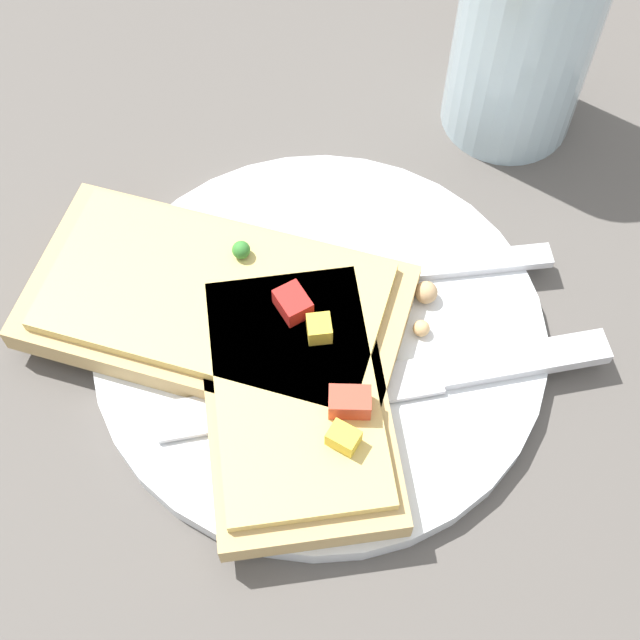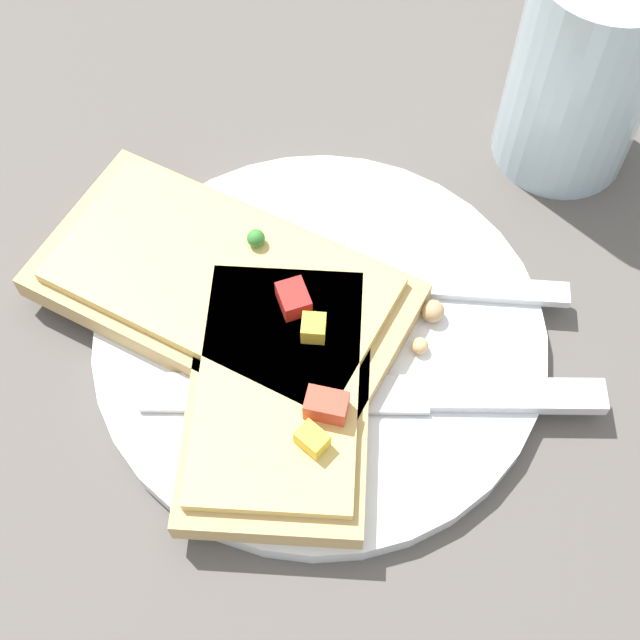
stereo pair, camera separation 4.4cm
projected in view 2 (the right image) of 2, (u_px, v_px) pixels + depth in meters
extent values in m
plane|color=#56514C|center=(320.00, 342.00, 0.46)|extent=(4.00, 4.00, 0.00)
cylinder|color=white|center=(320.00, 336.00, 0.45)|extent=(0.23, 0.23, 0.01)
cube|color=silver|center=(440.00, 287.00, 0.46)|extent=(0.03, 0.13, 0.01)
cube|color=silver|center=(264.00, 275.00, 0.46)|extent=(0.03, 0.05, 0.01)
cube|color=silver|center=(191.00, 253.00, 0.47)|extent=(0.01, 0.03, 0.00)
cube|color=silver|center=(189.00, 265.00, 0.46)|extent=(0.01, 0.03, 0.00)
cube|color=silver|center=(187.00, 276.00, 0.46)|extent=(0.01, 0.03, 0.00)
cube|color=silver|center=(185.00, 288.00, 0.46)|extent=(0.01, 0.03, 0.00)
cube|color=silver|center=(517.00, 396.00, 0.42)|extent=(0.03, 0.09, 0.01)
cube|color=silver|center=(285.00, 393.00, 0.43)|extent=(0.05, 0.14, 0.00)
cube|color=tan|center=(224.00, 290.00, 0.45)|extent=(0.14, 0.20, 0.01)
cube|color=#E0C16B|center=(222.00, 279.00, 0.44)|extent=(0.12, 0.18, 0.01)
sphere|color=#388433|center=(256.00, 238.00, 0.44)|extent=(0.01, 0.01, 0.01)
cube|color=red|center=(294.00, 296.00, 0.43)|extent=(0.02, 0.02, 0.01)
cube|color=tan|center=(279.00, 393.00, 0.42)|extent=(0.15, 0.11, 0.01)
cube|color=#E0C16B|center=(279.00, 384.00, 0.41)|extent=(0.13, 0.09, 0.01)
cube|color=yellow|center=(316.00, 328.00, 0.42)|extent=(0.01, 0.01, 0.01)
cube|color=#D14733|center=(326.00, 405.00, 0.40)|extent=(0.01, 0.02, 0.01)
cube|color=yellow|center=(312.00, 439.00, 0.39)|extent=(0.02, 0.02, 0.01)
sphere|color=tan|center=(266.00, 424.00, 0.42)|extent=(0.01, 0.01, 0.01)
sphere|color=#DFB074|center=(421.00, 338.00, 0.44)|extent=(0.01, 0.01, 0.01)
sphere|color=tan|center=(342.00, 422.00, 0.41)|extent=(0.01, 0.01, 0.01)
sphere|color=tan|center=(345.00, 385.00, 0.43)|extent=(0.01, 0.01, 0.01)
sphere|color=tan|center=(433.00, 311.00, 0.44)|extent=(0.01, 0.01, 0.01)
cylinder|color=silver|center=(584.00, 70.00, 0.47)|extent=(0.08, 0.08, 0.12)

